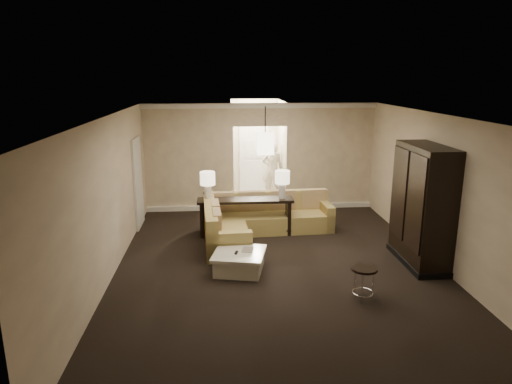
{
  "coord_description": "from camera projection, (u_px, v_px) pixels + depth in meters",
  "views": [
    {
      "loc": [
        -1.06,
        -7.74,
        3.49
      ],
      "look_at": [
        -0.33,
        1.2,
        1.18
      ],
      "focal_mm": 32.0,
      "sensor_mm": 36.0,
      "label": 1
    }
  ],
  "objects": [
    {
      "name": "ceiling",
      "position": [
        281.0,
        117.0,
        7.72
      ],
      "size": [
        6.0,
        8.0,
        0.02
      ],
      "primitive_type": "cube",
      "color": "silver",
      "rests_on": "wall_back"
    },
    {
      "name": "crown_molding",
      "position": [
        260.0,
        106.0,
        11.56
      ],
      "size": [
        6.0,
        0.1,
        0.12
      ],
      "primitive_type": "cube",
      "color": "white",
      "rests_on": "wall_back"
    },
    {
      "name": "wall_back",
      "position": [
        260.0,
        157.0,
        11.93
      ],
      "size": [
        6.0,
        0.04,
        2.8
      ],
      "primitive_type": "cube",
      "color": "beige",
      "rests_on": "ground"
    },
    {
      "name": "ground",
      "position": [
        279.0,
        270.0,
        8.42
      ],
      "size": [
        8.0,
        8.0,
        0.0
      ],
      "primitive_type": "plane",
      "color": "black",
      "rests_on": "ground"
    },
    {
      "name": "sectional_sofa",
      "position": [
        255.0,
        221.0,
        10.11
      ],
      "size": [
        2.97,
        2.39,
        0.88
      ],
      "rotation": [
        0.0,
        0.0,
        0.05
      ],
      "color": "brown",
      "rests_on": "ground"
    },
    {
      "name": "armoire",
      "position": [
        422.0,
        208.0,
        8.49
      ],
      "size": [
        0.67,
        1.57,
        2.26
      ],
      "color": "black",
      "rests_on": "ground"
    },
    {
      "name": "foyer",
      "position": [
        256.0,
        152.0,
        13.25
      ],
      "size": [
        1.44,
        2.02,
        2.8
      ],
      "color": "white",
      "rests_on": "ground"
    },
    {
      "name": "console_table",
      "position": [
        245.0,
        213.0,
        10.19
      ],
      "size": [
        2.13,
        0.49,
        0.82
      ],
      "rotation": [
        0.0,
        0.0,
        -0.0
      ],
      "color": "black",
      "rests_on": "ground"
    },
    {
      "name": "coffee_table",
      "position": [
        239.0,
        261.0,
        8.33
      ],
      "size": [
        1.08,
        1.08,
        0.38
      ],
      "rotation": [
        0.0,
        0.0,
        -0.21
      ],
      "color": "silver",
      "rests_on": "ground"
    },
    {
      "name": "table_lamp_right",
      "position": [
        282.0,
        180.0,
        10.07
      ],
      "size": [
        0.33,
        0.33,
        0.63
      ],
      "color": "silver",
      "rests_on": "console_table"
    },
    {
      "name": "baseboard",
      "position": [
        260.0,
        207.0,
        12.22
      ],
      "size": [
        6.0,
        0.1,
        0.12
      ],
      "primitive_type": "cube",
      "color": "white",
      "rests_on": "ground"
    },
    {
      "name": "table_lamp_left",
      "position": [
        208.0,
        181.0,
        9.94
      ],
      "size": [
        0.33,
        0.33,
        0.63
      ],
      "color": "silver",
      "rests_on": "console_table"
    },
    {
      "name": "drink_table",
      "position": [
        364.0,
        276.0,
        7.26
      ],
      "size": [
        0.42,
        0.42,
        0.52
      ],
      "rotation": [
        0.0,
        0.0,
        0.11
      ],
      "color": "black",
      "rests_on": "ground"
    },
    {
      "name": "wall_left",
      "position": [
        107.0,
        200.0,
        7.84
      ],
      "size": [
        0.04,
        8.0,
        2.8
      ],
      "primitive_type": "cube",
      "color": "beige",
      "rests_on": "ground"
    },
    {
      "name": "person",
      "position": [
        272.0,
        167.0,
        13.08
      ],
      "size": [
        0.75,
        0.58,
        1.84
      ],
      "primitive_type": "imported",
      "rotation": [
        0.0,
        0.0,
        2.92
      ],
      "color": "beige",
      "rests_on": "ground"
    },
    {
      "name": "wall_right",
      "position": [
        443.0,
        193.0,
        8.31
      ],
      "size": [
        0.04,
        8.0,
        2.8
      ],
      "primitive_type": "cube",
      "color": "beige",
      "rests_on": "ground"
    },
    {
      "name": "side_door",
      "position": [
        138.0,
        183.0,
        10.63
      ],
      "size": [
        0.05,
        0.9,
        2.1
      ],
      "primitive_type": "cube",
      "color": "silver",
      "rests_on": "ground"
    },
    {
      "name": "pendant_light",
      "position": [
        265.0,
        143.0,
        10.54
      ],
      "size": [
        0.38,
        0.38,
        1.09
      ],
      "color": "black",
      "rests_on": "ceiling"
    },
    {
      "name": "wall_front",
      "position": [
        337.0,
        308.0,
        4.21
      ],
      "size": [
        6.0,
        0.04,
        2.8
      ],
      "primitive_type": "cube",
      "color": "beige",
      "rests_on": "ground"
    }
  ]
}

